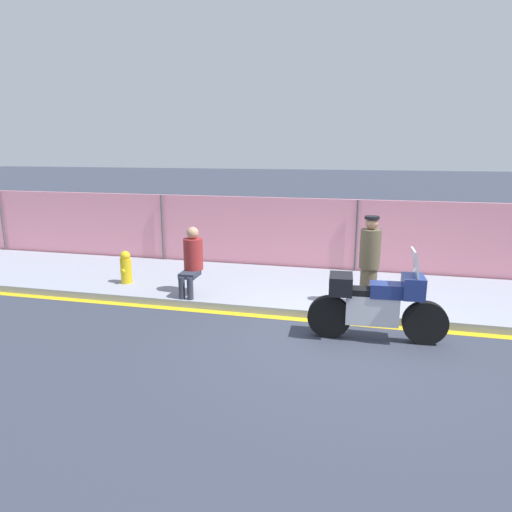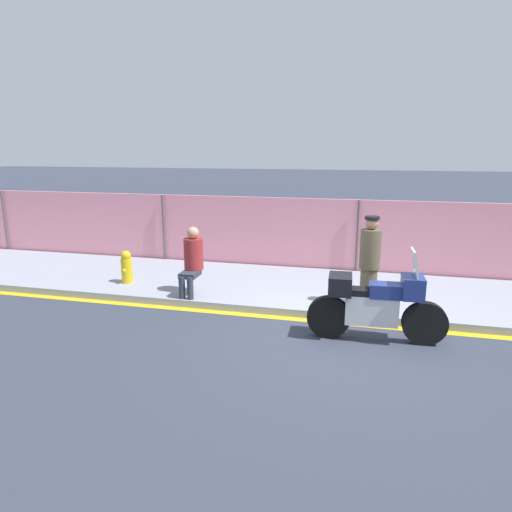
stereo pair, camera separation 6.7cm
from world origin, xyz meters
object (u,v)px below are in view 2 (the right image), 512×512
at_px(motorcycle, 375,304).
at_px(person_seated_on_curb, 192,257).
at_px(fire_hydrant, 127,267).
at_px(officer_standing, 370,261).

height_order(motorcycle, person_seated_on_curb, motorcycle).
xyz_separation_m(person_seated_on_curb, fire_hydrant, (-1.68, 0.35, -0.40)).
bearing_deg(person_seated_on_curb, motorcycle, -18.42).
xyz_separation_m(officer_standing, person_seated_on_curb, (-3.43, -0.11, -0.11)).
distance_m(officer_standing, person_seated_on_curb, 3.43).
relative_size(officer_standing, person_seated_on_curb, 1.24).
relative_size(person_seated_on_curb, fire_hydrant, 1.90).
relative_size(officer_standing, fire_hydrant, 2.36).
height_order(motorcycle, officer_standing, officer_standing).
height_order(officer_standing, person_seated_on_curb, officer_standing).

